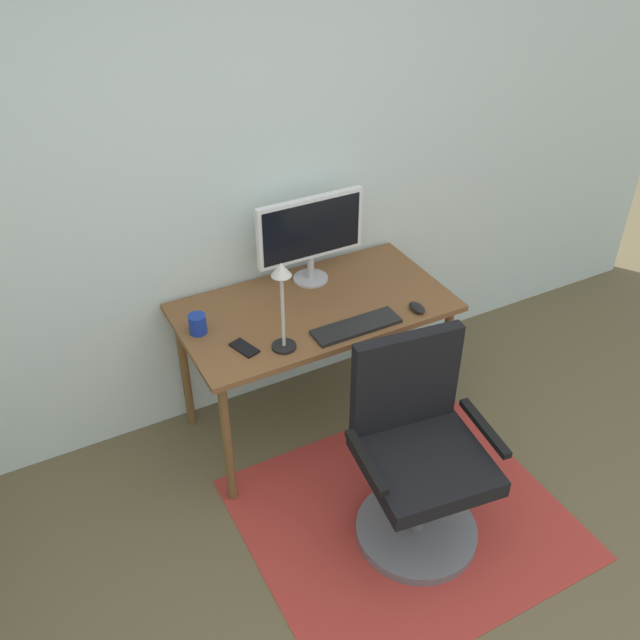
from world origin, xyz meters
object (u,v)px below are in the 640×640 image
Objects in this scene: computer_mouse at (417,308)px; cell_phone at (244,348)px; desk_lamp at (282,294)px; office_chair at (417,463)px; desk at (314,318)px; coffee_cup at (198,324)px; keyboard at (356,326)px; monitor at (310,232)px.

computer_mouse is 0.86m from cell_phone.
office_chair is (0.34, -0.60, -0.64)m from desk_lamp.
desk is at bearing 2.60° from cell_phone.
coffee_cup reaches higher than cell_phone.
desk_lamp is (-0.28, -0.24, 0.36)m from desk.
keyboard is at bearing 95.60° from office_chair.
computer_mouse is at bearing -56.71° from monitor.
cell_phone is at bearing 155.01° from desk_lamp.
computer_mouse is 1.11× the size of coffee_cup.
coffee_cup is at bearing 133.37° from office_chair.
desk is 0.52m from desk_lamp.
coffee_cup is 0.26m from cell_phone.
desk is 0.43m from monitor.
computer_mouse is at bearing -2.81° from desk_lamp.
monitor reaches higher than coffee_cup.
monitor is at bearing 66.69° from desk.
monitor is 0.64m from computer_mouse.
monitor reaches higher than keyboard.
desk is 0.51m from computer_mouse.
cell_phone is (-0.85, 0.11, -0.01)m from computer_mouse.
cell_phone is at bearing -57.16° from coffee_cup.
coffee_cup is at bearing 135.97° from desk_lamp.
cell_phone is (-0.44, -0.16, 0.08)m from desk.
computer_mouse is 0.24× the size of desk_lamp.
desk_lamp is (0.16, -0.08, 0.28)m from cell_phone.
cell_phone is (-0.53, -0.38, -0.27)m from monitor.
cell_phone is at bearing 172.72° from computer_mouse.
office_chair reaches higher than computer_mouse.
desk is at bearing -4.99° from coffee_cup.
keyboard is 3.07× the size of cell_phone.
coffee_cup reaches higher than keyboard.
office_chair is (-0.03, -1.05, -0.63)m from monitor.
keyboard is 0.68m from office_chair.
coffee_cup is at bearing 104.87° from cell_phone.
monitor is 0.59m from desk_lamp.
cell_phone is 0.32× the size of desk_lamp.
coffee_cup is 1.17m from office_chair.
coffee_cup is at bearing 161.93° from computer_mouse.
cell_phone reaches higher than desk.
desk is at bearing 40.87° from desk_lamp.
computer_mouse is 0.74× the size of cell_phone.
monitor is at bearing 123.29° from computer_mouse.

